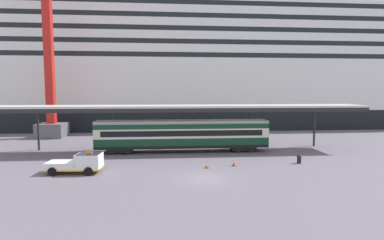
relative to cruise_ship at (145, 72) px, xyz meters
name	(u,v)px	position (x,y,z in m)	size (l,w,h in m)	color
ground_plane	(204,179)	(8.36, -44.79, -12.29)	(400.00, 400.00, 0.00)	slate
cruise_ship	(145,72)	(0.00, 0.00, 0.00)	(171.01, 25.75, 36.73)	black
platform_canopy	(182,107)	(7.02, -32.16, -6.51)	(47.73, 5.19, 6.03)	silver
train_carriage	(182,134)	(7.02, -32.57, -9.98)	(22.00, 2.81, 4.11)	black
service_truck	(79,163)	(-3.38, -41.89, -11.30)	(5.31, 2.49, 2.02)	white
traffic_cone_near	(234,162)	(12.07, -40.44, -11.91)	(0.36, 0.36, 0.78)	black
traffic_cone_mid	(207,165)	(9.09, -41.08, -11.98)	(0.36, 0.36, 0.63)	black
dockside_crane	(52,24)	(-13.96, -18.21, 6.73)	(15.49, 4.40, 59.19)	#595960
quay_bollard	(299,159)	(19.38, -39.92, -11.77)	(0.48, 0.48, 0.96)	black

